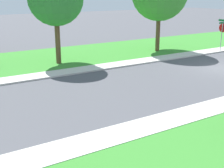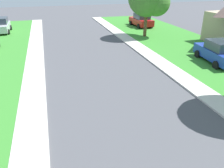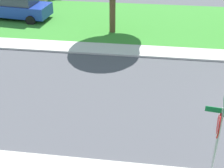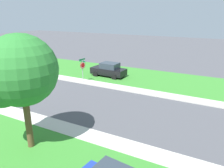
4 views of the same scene
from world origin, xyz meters
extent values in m
cube|color=beige|center=(4.70, 12.00, 0.05)|extent=(1.40, 56.00, 0.10)
cube|color=#38842D|center=(9.40, 12.00, 0.04)|extent=(8.00, 56.00, 0.08)
cube|color=beige|center=(-4.70, 12.00, 0.05)|extent=(1.40, 56.00, 0.10)
cylinder|color=#9E9EA3|center=(4.34, -4.82, 1.30)|extent=(0.07, 0.07, 2.60)
cylinder|color=red|center=(4.34, -4.87, 2.05)|extent=(0.76, 0.04, 0.76)
cylinder|color=white|center=(4.34, -4.89, 2.05)|extent=(0.67, 0.01, 0.67)
cylinder|color=red|center=(4.34, -4.89, 2.05)|extent=(0.55, 0.01, 0.55)
cube|color=#146B38|center=(4.34, -4.82, 2.69)|extent=(0.92, 0.03, 0.16)
cube|color=#146B38|center=(4.34, -4.82, 2.50)|extent=(0.03, 0.92, 0.16)
cylinder|color=brown|center=(7.24, -0.10, 1.67)|extent=(0.36, 0.36, 3.34)
cylinder|color=brown|center=(7.29, 9.11, 1.65)|extent=(0.36, 0.36, 3.31)
sphere|color=#2C7B2F|center=(8.15, 8.53, 4.17)|extent=(2.70, 2.70, 2.70)
camera|label=1|loc=(-13.22, 17.40, 5.07)|focal=49.25mm
camera|label=2|loc=(-3.60, 1.55, 6.04)|focal=37.00mm
camera|label=3|loc=(-11.99, 6.50, 7.53)|focal=54.07mm
camera|label=4|loc=(14.80, 18.49, 7.50)|focal=34.96mm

